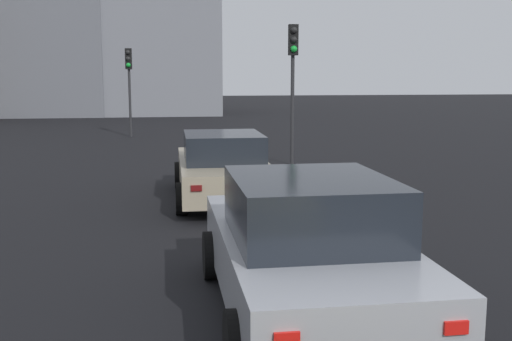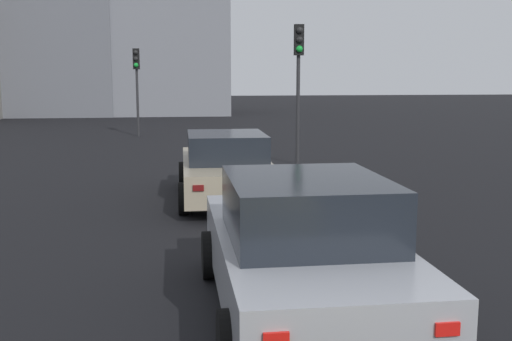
{
  "view_description": "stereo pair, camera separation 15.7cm",
  "coord_description": "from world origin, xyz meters",
  "px_view_note": "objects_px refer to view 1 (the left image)",
  "views": [
    {
      "loc": [
        -2.51,
        1.37,
        2.7
      ],
      "look_at": [
        6.3,
        0.02,
        1.3
      ],
      "focal_mm": 42.67,
      "sensor_mm": 36.0,
      "label": 1
    },
    {
      "loc": [
        -2.53,
        1.21,
        2.7
      ],
      "look_at": [
        6.3,
        0.02,
        1.3
      ],
      "focal_mm": 42.67,
      "sensor_mm": 36.0,
      "label": 2
    }
  ],
  "objects_px": {
    "car_beige_lead": "(223,167)",
    "car_silver_second": "(306,249)",
    "traffic_light_near_right": "(129,73)",
    "traffic_light_near_left": "(293,65)"
  },
  "relations": [
    {
      "from": "traffic_light_near_right",
      "to": "traffic_light_near_left",
      "type": "bearing_deg",
      "value": 31.65
    },
    {
      "from": "car_silver_second",
      "to": "traffic_light_near_right",
      "type": "relative_size",
      "value": 1.16
    },
    {
      "from": "car_beige_lead",
      "to": "car_silver_second",
      "type": "distance_m",
      "value": 6.67
    },
    {
      "from": "car_beige_lead",
      "to": "traffic_light_near_left",
      "type": "height_order",
      "value": "traffic_light_near_left"
    },
    {
      "from": "traffic_light_near_left",
      "to": "traffic_light_near_right",
      "type": "relative_size",
      "value": 1.08
    },
    {
      "from": "car_beige_lead",
      "to": "traffic_light_near_right",
      "type": "xyz_separation_m",
      "value": [
        14.34,
        2.69,
        2.07
      ]
    },
    {
      "from": "traffic_light_near_left",
      "to": "traffic_light_near_right",
      "type": "bearing_deg",
      "value": -147.93
    },
    {
      "from": "car_silver_second",
      "to": "traffic_light_near_left",
      "type": "distance_m",
      "value": 12.03
    },
    {
      "from": "car_beige_lead",
      "to": "car_silver_second",
      "type": "height_order",
      "value": "car_silver_second"
    },
    {
      "from": "traffic_light_near_right",
      "to": "car_beige_lead",
      "type": "bearing_deg",
      "value": 12.89
    }
  ]
}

